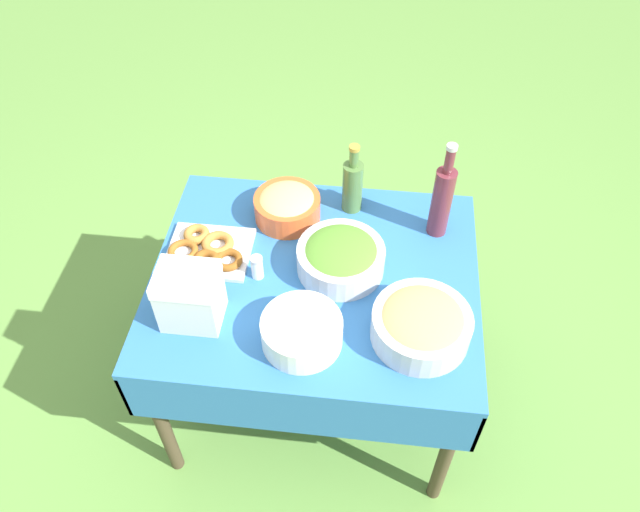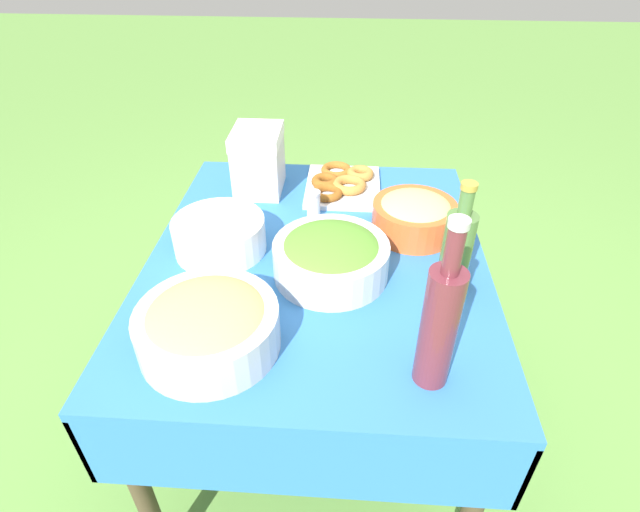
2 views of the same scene
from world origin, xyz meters
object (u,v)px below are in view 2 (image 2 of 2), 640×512
object	(u,v)px
olive_oil_bottle	(457,247)
cooler_box	(258,160)
donut_platter	(342,183)
wine_bottle	(440,323)
pasta_bowl	(414,215)
bread_bowl	(208,325)
salad_bowl	(331,256)
plate_stack	(220,235)

from	to	relation	value
olive_oil_bottle	cooler_box	world-z (taller)	olive_oil_bottle
donut_platter	wine_bottle	size ratio (longest dim) A/B	0.76
wine_bottle	olive_oil_bottle	bearing A→B (deg)	-15.51
cooler_box	pasta_bowl	bearing A→B (deg)	-115.07
bread_bowl	wine_bottle	bearing A→B (deg)	-96.90
salad_bowl	bread_bowl	world-z (taller)	bread_bowl
pasta_bowl	cooler_box	distance (m)	0.54
cooler_box	plate_stack	bearing A→B (deg)	171.60
olive_oil_bottle	bread_bowl	bearing A→B (deg)	114.71
salad_bowl	bread_bowl	size ratio (longest dim) A/B	0.97
donut_platter	bread_bowl	bearing A→B (deg)	160.25
salad_bowl	cooler_box	size ratio (longest dim) A/B	1.43
pasta_bowl	cooler_box	bearing A→B (deg)	64.93
pasta_bowl	bread_bowl	distance (m)	0.69
pasta_bowl	donut_platter	size ratio (longest dim) A/B	0.83
donut_platter	plate_stack	bearing A→B (deg)	139.06
salad_bowl	pasta_bowl	world-z (taller)	salad_bowl
plate_stack	olive_oil_bottle	distance (m)	0.63
cooler_box	bread_bowl	bearing A→B (deg)	-179.38
plate_stack	bread_bowl	world-z (taller)	bread_bowl
donut_platter	cooler_box	size ratio (longest dim) A/B	1.40
pasta_bowl	wine_bottle	world-z (taller)	wine_bottle
cooler_box	olive_oil_bottle	bearing A→B (deg)	-129.00
salad_bowl	bread_bowl	xyz separation A→B (m)	(-0.27, 0.25, 0.00)
pasta_bowl	plate_stack	size ratio (longest dim) A/B	0.96
salad_bowl	plate_stack	size ratio (longest dim) A/B	1.18
donut_platter	pasta_bowl	bearing A→B (deg)	-138.82
donut_platter	cooler_box	bearing A→B (deg)	94.03
pasta_bowl	wine_bottle	size ratio (longest dim) A/B	0.63
olive_oil_bottle	donut_platter	bearing A→B (deg)	31.68
salad_bowl	donut_platter	xyz separation A→B (m)	(0.47, -0.01, -0.04)
salad_bowl	donut_platter	distance (m)	0.47
donut_platter	wine_bottle	distance (m)	0.83
donut_platter	cooler_box	distance (m)	0.29
salad_bowl	wine_bottle	world-z (taller)	wine_bottle
salad_bowl	pasta_bowl	distance (m)	0.32
pasta_bowl	plate_stack	world-z (taller)	pasta_bowl
wine_bottle	cooler_box	size ratio (longest dim) A/B	1.85
pasta_bowl	plate_stack	distance (m)	0.56
donut_platter	olive_oil_bottle	distance (m)	0.57
donut_platter	wine_bottle	bearing A→B (deg)	-165.31
wine_bottle	cooler_box	xyz separation A→B (m)	(0.78, 0.48, -0.05)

